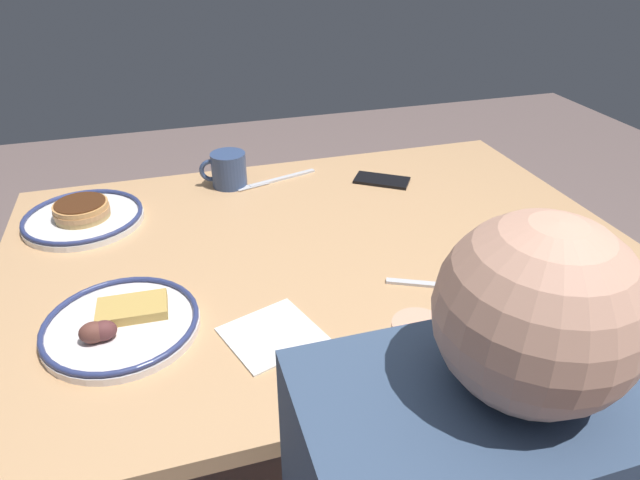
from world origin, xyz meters
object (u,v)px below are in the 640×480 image
at_px(plate_center_pancakes, 121,324).
at_px(butter_knife, 276,180).
at_px(paper_napkin, 272,334).
at_px(fork_near, 437,285).
at_px(cell_phone, 382,180).
at_px(plate_near_main, 83,216).
at_px(coffee_mug, 228,169).

xyz_separation_m(plate_center_pancakes, butter_knife, (-0.39, -0.53, -0.01)).
distance_m(paper_napkin, fork_near, 0.34).
xyz_separation_m(plate_center_pancakes, fork_near, (-0.59, 0.04, -0.01)).
bearing_deg(butter_knife, plate_center_pancakes, 53.36).
bearing_deg(cell_phone, plate_near_main, 35.09).
relative_size(plate_center_pancakes, butter_knife, 1.17).
relative_size(coffee_mug, cell_phone, 0.85).
height_order(plate_center_pancakes, fork_near, plate_center_pancakes).
height_order(paper_napkin, butter_knife, butter_knife).
height_order(plate_near_main, paper_napkin, plate_near_main).
xyz_separation_m(coffee_mug, paper_napkin, (0.02, 0.63, -0.04)).
xyz_separation_m(plate_near_main, paper_napkin, (-0.34, 0.52, -0.02)).
relative_size(coffee_mug, butter_knife, 0.53).
height_order(coffee_mug, butter_knife, coffee_mug).
height_order(coffee_mug, fork_near, coffee_mug).
bearing_deg(fork_near, plate_near_main, -34.84).
bearing_deg(butter_knife, cell_phone, 162.34).
relative_size(fork_near, butter_knife, 0.80).
height_order(plate_near_main, fork_near, plate_near_main).
bearing_deg(cell_phone, butter_knife, 16.51).
height_order(coffee_mug, cell_phone, coffee_mug).
bearing_deg(coffee_mug, plate_near_main, 16.85).
xyz_separation_m(plate_near_main, fork_near, (-0.68, 0.47, -0.01)).
relative_size(cell_phone, butter_knife, 0.63).
distance_m(coffee_mug, paper_napkin, 0.63).
height_order(cell_phone, fork_near, cell_phone).
xyz_separation_m(cell_phone, butter_knife, (0.27, -0.09, -0.00)).
relative_size(plate_near_main, paper_napkin, 1.81).
bearing_deg(plate_near_main, fork_near, 145.16).
distance_m(plate_near_main, fork_near, 0.82).
distance_m(plate_center_pancakes, butter_knife, 0.66).
relative_size(paper_napkin, butter_knife, 0.65).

